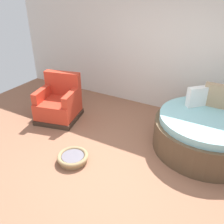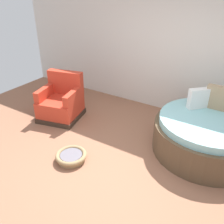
{
  "view_description": "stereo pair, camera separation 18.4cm",
  "coord_description": "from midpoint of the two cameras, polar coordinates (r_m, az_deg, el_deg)",
  "views": [
    {
      "loc": [
        1.4,
        -2.6,
        2.6
      ],
      "look_at": [
        -0.47,
        0.7,
        0.55
      ],
      "focal_mm": 39.06,
      "sensor_mm": 36.0,
      "label": 1
    },
    {
      "loc": [
        1.56,
        -2.5,
        2.6
      ],
      "look_at": [
        -0.47,
        0.7,
        0.55
      ],
      "focal_mm": 39.06,
      "sensor_mm": 36.0,
      "label": 2
    }
  ],
  "objects": [
    {
      "name": "ground_plane",
      "position": [
        3.94,
        -0.42,
        -13.09
      ],
      "size": [
        8.0,
        8.0,
        0.02
      ],
      "primitive_type": "cube",
      "color": "#936047"
    },
    {
      "name": "red_armchair",
      "position": [
        5.22,
        -13.27,
        1.88
      ],
      "size": [
        0.97,
        0.97,
        0.94
      ],
      "color": "#38281E",
      "rests_on": "ground_plane"
    },
    {
      "name": "back_wall",
      "position": [
        5.29,
        13.02,
        14.86
      ],
      "size": [
        8.0,
        0.12,
        2.84
      ],
      "primitive_type": "cube",
      "color": "silver",
      "rests_on": "ground_plane"
    },
    {
      "name": "round_daybed",
      "position": [
        4.43,
        20.12,
        -4.43
      ],
      "size": [
        1.76,
        1.76,
        1.04
      ],
      "color": "brown",
      "rests_on": "ground_plane"
    },
    {
      "name": "pet_basket",
      "position": [
        4.07,
        -10.45,
        -10.49
      ],
      "size": [
        0.51,
        0.51,
        0.13
      ],
      "color": "#9E7F56",
      "rests_on": "ground_plane"
    }
  ]
}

